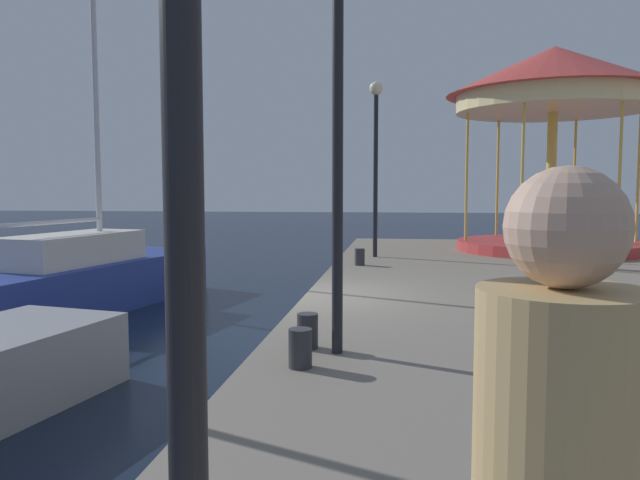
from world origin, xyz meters
TOP-DOWN VIEW (x-y plane):
  - ground_plane at (0.00, 0.00)m, footprint 120.00×120.00m
  - sailboat_blue at (-5.14, 1.88)m, footprint 3.26×7.48m
  - carousel at (5.95, 8.36)m, footprint 6.12×6.12m
  - lamp_post_mid_promenade at (0.94, -3.69)m, footprint 0.36×0.36m
  - lamp_post_far_end at (0.94, 6.14)m, footprint 0.36×0.36m
  - bollard_north at (0.66, 4.24)m, footprint 0.24×0.24m
  - bollard_south at (0.59, -3.53)m, footprint 0.24×0.24m
  - bollard_center at (0.63, -4.29)m, footprint 0.24×0.24m
  - person_by_the_water at (5.27, 4.65)m, footprint 0.34×0.34m

SIDE VIEW (x-z plane):
  - ground_plane at x=0.00m, z-range 0.00..0.00m
  - sailboat_blue at x=-5.14m, z-range -2.85..4.21m
  - bollard_north at x=0.66m, z-range 0.80..1.20m
  - bollard_south at x=0.59m, z-range 0.80..1.20m
  - bollard_center at x=0.63m, z-range 0.80..1.20m
  - person_by_the_water at x=5.27m, z-range 0.74..2.68m
  - lamp_post_far_end at x=0.94m, z-range 1.62..6.27m
  - lamp_post_mid_promenade at x=0.94m, z-range 1.63..6.34m
  - carousel at x=5.95m, z-range 2.29..8.20m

